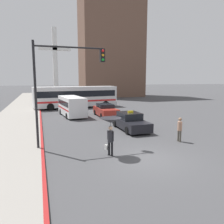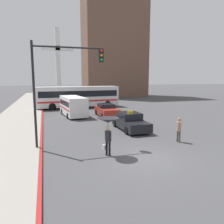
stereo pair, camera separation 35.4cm
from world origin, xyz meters
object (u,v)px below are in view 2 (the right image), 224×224
Objects in this scene: taxi at (130,122)px; monument_cross at (58,59)px; city_bus at (78,96)px; pedestrian_man at (179,128)px; sedan_red at (107,110)px; pedestrian_with_umbrella at (108,124)px; traffic_light at (62,75)px; ambulance_van at (73,105)px.

monument_cross reaches higher than taxi.
monument_cross is (-1.69, 14.90, 6.45)m from city_bus.
city_bus is 7.38× the size of pedestrian_man.
pedestrian_man is (1.70, -4.37, 0.31)m from taxi.
sedan_red is at bearing -81.19° from monument_cross.
city_bus reaches higher than pedestrian_with_umbrella.
city_bus is 19.16m from traffic_light.
traffic_light is (-2.07, -11.59, 3.15)m from ambulance_van.
traffic_light is at bearing -93.46° from monument_cross.
sedan_red is at bearing -172.84° from pedestrian_man.
sedan_red is at bearing 152.81° from ambulance_van.
pedestrian_with_umbrella is (-1.54, -20.86, 0.01)m from city_bus.
sedan_red is 12.23m from traffic_light.
ambulance_van reaches higher than taxi.
traffic_light is at bearing -100.36° from pedestrian_man.
traffic_light is (-5.69, -3.24, 3.73)m from taxi.
traffic_light is 33.79m from monument_cross.
pedestrian_with_umbrella is (-3.52, -5.49, 1.09)m from taxi.
monument_cross is at bearing -81.19° from sedan_red.
monument_cross reaches higher than pedestrian_with_umbrella.
traffic_light reaches higher than pedestrian_man.
city_bus reaches higher than ambulance_van.
city_bus is 16.33m from monument_cross.
traffic_light reaches higher than taxi.
sedan_red is 12.96m from pedestrian_with_umbrella.
traffic_light is at bearing 14.74° from pedestrian_with_umbrella.
monument_cross reaches higher than city_bus.
pedestrian_man is at bearing -107.22° from pedestrian_with_umbrella.
taxi is at bearing 1.65° from city_bus.
monument_cross is (2.03, 33.51, 3.81)m from traffic_light.
sedan_red is 0.32× the size of monument_cross.
traffic_light reaches higher than sedan_red.
ambulance_van is 3.53× the size of pedestrian_man.
taxi is 2.77× the size of pedestrian_man.
pedestrian_man is at bearing 106.92° from ambulance_van.
traffic_light reaches higher than city_bus.
pedestrian_man is at bearing -81.20° from monument_cross.
pedestrian_man is 8.22m from traffic_light.
ambulance_van is at bearing -89.88° from monument_cross.
sedan_red is at bearing 61.02° from traffic_light.
traffic_light is 0.44× the size of monument_cross.
monument_cross reaches higher than ambulance_van.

